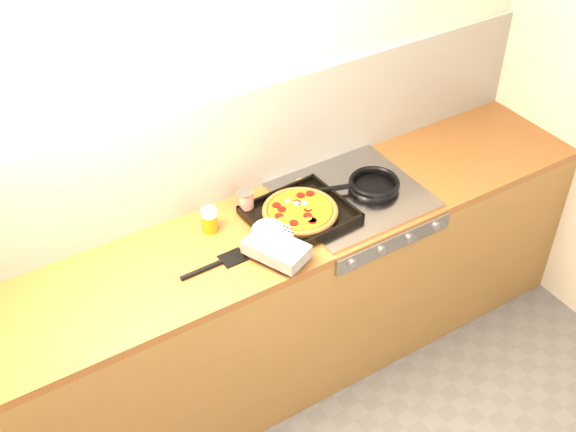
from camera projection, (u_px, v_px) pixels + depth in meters
room_shell at (230, 149)px, 3.06m from camera, size 3.20×3.20×3.20m
counter_run at (267, 305)px, 3.31m from camera, size 3.20×0.62×0.90m
stovetop at (352, 195)px, 3.21m from camera, size 0.60×0.56×0.02m
pizza_on_tray at (292, 221)px, 3.01m from camera, size 0.55×0.50×0.07m
frying_pan at (373, 185)px, 3.22m from camera, size 0.40×0.29×0.04m
tomato_can at (245, 202)px, 3.10m from camera, size 0.08×0.08×0.10m
juice_glass at (210, 220)px, 2.99m from camera, size 0.08×0.08×0.11m
wooden_spoon at (285, 188)px, 3.24m from camera, size 0.30×0.06×0.02m
black_spatula at (215, 265)px, 2.85m from camera, size 0.28×0.09×0.02m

